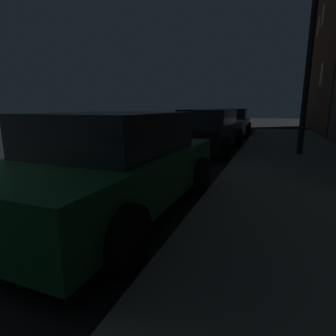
% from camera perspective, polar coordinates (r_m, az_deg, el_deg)
% --- Properties ---
extents(car_green, '(2.16, 4.06, 1.43)m').
position_cam_1_polar(car_green, '(3.96, -11.41, 0.92)').
color(car_green, '#19592D').
rests_on(car_green, ground).
extents(car_black, '(2.05, 4.63, 1.43)m').
position_cam_1_polar(car_black, '(9.71, 8.42, 7.86)').
color(car_black, black).
rests_on(car_black, ground).
extents(car_white, '(2.05, 4.15, 1.43)m').
position_cam_1_polar(car_white, '(15.36, 13.15, 9.30)').
color(car_white, silver).
rests_on(car_white, ground).
extents(street_lamp, '(0.44, 0.44, 4.88)m').
position_cam_1_polar(street_lamp, '(9.11, 27.88, 23.47)').
color(street_lamp, black).
rests_on(street_lamp, sidewalk).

